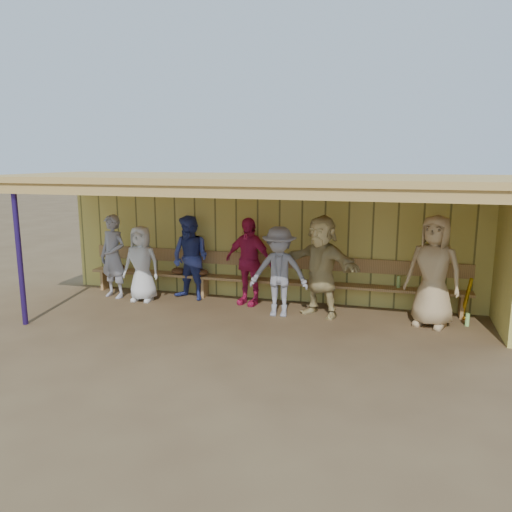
{
  "coord_description": "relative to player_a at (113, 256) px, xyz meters",
  "views": [
    {
      "loc": [
        2.41,
        -8.15,
        2.77
      ],
      "look_at": [
        0.0,
        0.35,
        1.05
      ],
      "focal_mm": 35.0,
      "sensor_mm": 36.0,
      "label": 1
    }
  ],
  "objects": [
    {
      "name": "player_f",
      "position": [
        4.21,
        -0.06,
        0.06
      ],
      "size": [
        1.75,
        1.19,
        1.82
      ],
      "primitive_type": "imported",
      "rotation": [
        0.0,
        0.0,
        -0.43
      ],
      "color": "#D2B976",
      "rests_on": "ground"
    },
    {
      "name": "player_e",
      "position": [
        3.5,
        -0.28,
        -0.04
      ],
      "size": [
        1.08,
        0.67,
        1.61
      ],
      "primitive_type": "imported",
      "rotation": [
        0.0,
        0.0,
        0.07
      ],
      "color": "gray",
      "rests_on": "ground"
    },
    {
      "name": "player_c",
      "position": [
        1.57,
        0.27,
        -0.0
      ],
      "size": [
        0.96,
        0.84,
        1.68
      ],
      "primitive_type": "imported",
      "rotation": [
        0.0,
        0.0,
        -0.27
      ],
      "color": "#323F8B",
      "rests_on": "ground"
    },
    {
      "name": "player_d",
      "position": [
        2.76,
        0.27,
        0.0
      ],
      "size": [
        1.06,
        0.65,
        1.69
      ],
      "primitive_type": "imported",
      "rotation": [
        0.0,
        0.0,
        -0.26
      ],
      "color": "#CB2055",
      "rests_on": "ground"
    },
    {
      "name": "ground",
      "position": [
        3.05,
        -0.54,
        -0.84
      ],
      "size": [
        90.0,
        90.0,
        0.0
      ],
      "primitive_type": "plane",
      "color": "brown",
      "rests_on": "ground"
    },
    {
      "name": "dugout_structure",
      "position": [
        3.44,
        0.14,
        0.85
      ],
      "size": [
        8.8,
        3.2,
        2.5
      ],
      "color": "#CFBF58",
      "rests_on": "ground"
    },
    {
      "name": "bench",
      "position": [
        3.05,
        0.57,
        -0.32
      ],
      "size": [
        7.6,
        0.34,
        0.93
      ],
      "color": "#B1844C",
      "rests_on": "ground"
    },
    {
      "name": "dugout_equipment",
      "position": [
        2.0,
        0.44,
        -0.35
      ],
      "size": [
        7.11,
        0.62,
        0.8
      ],
      "color": "yellow",
      "rests_on": "ground"
    },
    {
      "name": "player_a",
      "position": [
        0.0,
        0.0,
        0.0
      ],
      "size": [
        0.7,
        0.54,
        1.69
      ],
      "primitive_type": "imported",
      "rotation": [
        0.0,
        0.0,
        -0.25
      ],
      "color": "#96949C",
      "rests_on": "ground"
    },
    {
      "name": "player_h",
      "position": [
        6.1,
        -0.13,
        0.1
      ],
      "size": [
        1.07,
        0.89,
        1.88
      ],
      "primitive_type": "imported",
      "rotation": [
        0.0,
        0.0,
        -0.36
      ],
      "color": "tan",
      "rests_on": "ground"
    },
    {
      "name": "player_b",
      "position": [
        0.67,
        -0.08,
        -0.09
      ],
      "size": [
        0.76,
        0.52,
        1.5
      ],
      "primitive_type": "imported",
      "rotation": [
        0.0,
        0.0,
        0.06
      ],
      "color": "silver",
      "rests_on": "ground"
    }
  ]
}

